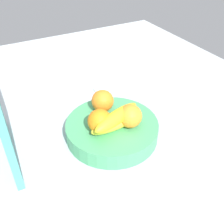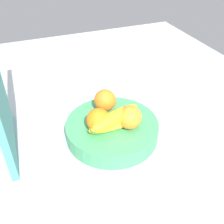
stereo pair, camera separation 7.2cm
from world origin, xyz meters
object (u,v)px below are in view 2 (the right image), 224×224
at_px(jar_lid, 110,89).
at_px(orange_front_left, 105,100).
at_px(orange_center, 129,117).
at_px(fruit_bowl, 112,129).
at_px(orange_front_right, 98,120).
at_px(banana_bunch, 116,120).

bearing_deg(jar_lid, orange_front_left, 154.05).
bearing_deg(jar_lid, orange_center, 169.77).
xyz_separation_m(fruit_bowl, orange_front_left, (0.07, -0.01, 0.06)).
height_order(fruit_bowl, jar_lid, fruit_bowl).
distance_m(orange_front_right, orange_center, 0.09).
xyz_separation_m(orange_front_left, orange_front_right, (-0.09, 0.05, 0.00)).
distance_m(orange_center, jar_lid, 0.30).
bearing_deg(orange_front_left, banana_bunch, 177.39).
bearing_deg(fruit_bowl, orange_front_left, -4.10).
distance_m(orange_front_right, banana_bunch, 0.05).
bearing_deg(fruit_bowl, orange_center, -131.48).
xyz_separation_m(fruit_bowl, orange_center, (-0.03, -0.04, 0.06)).
distance_m(orange_front_right, jar_lid, 0.31).
xyz_separation_m(orange_front_left, jar_lid, (0.18, -0.09, -0.08)).
relative_size(orange_front_left, jar_lid, 1.11).
xyz_separation_m(orange_front_right, jar_lid, (0.26, -0.14, -0.08)).
bearing_deg(orange_center, orange_front_right, 76.93).
height_order(orange_front_right, jar_lid, orange_front_right).
bearing_deg(orange_center, orange_front_left, 18.02).
height_order(fruit_bowl, banana_bunch, banana_bunch).
bearing_deg(jar_lid, banana_bunch, 161.90).
distance_m(orange_front_left, jar_lid, 0.21).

